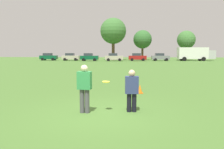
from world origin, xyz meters
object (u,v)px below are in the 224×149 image
(parked_car_center, at_px, (89,57))
(parked_car_mid_right, at_px, (114,57))
(box_truck, at_px, (195,53))
(parked_car_near_right, at_px, (137,57))
(player_thrower, at_px, (84,86))
(frisbee, at_px, (106,82))
(player_defender, at_px, (132,89))
(parked_car_mid_left, at_px, (71,57))
(traffic_cone, at_px, (140,89))
(parked_car_far_right, at_px, (160,57))
(parked_car_near_left, at_px, (48,57))

(parked_car_center, bearing_deg, parked_car_mid_right, -2.32)
(parked_car_center, distance_m, box_truck, 25.17)
(parked_car_near_right, distance_m, box_truck, 13.82)
(player_thrower, bearing_deg, box_truck, 71.62)
(parked_car_center, distance_m, parked_car_mid_right, 5.87)
(frisbee, relative_size, box_truck, 0.03)
(player_defender, distance_m, parked_car_mid_left, 50.32)
(parked_car_mid_left, distance_m, box_truck, 29.98)
(traffic_cone, distance_m, parked_car_far_right, 45.00)
(player_defender, bearing_deg, player_thrower, -169.96)
(parked_car_near_left, xyz_separation_m, parked_car_far_right, (27.59, -0.27, 0.00))
(player_thrower, xyz_separation_m, parked_car_center, (-8.63, 46.55, -0.03))
(player_thrower, relative_size, player_defender, 1.12)
(player_defender, bearing_deg, parked_car_near_left, 113.42)
(parked_car_mid_right, height_order, parked_car_near_right, same)
(parked_car_mid_left, bearing_deg, traffic_cone, -70.51)
(traffic_cone, distance_m, box_truck, 47.42)
(traffic_cone, distance_m, parked_car_mid_left, 46.83)
(player_defender, relative_size, parked_car_mid_right, 0.35)
(frisbee, xyz_separation_m, parked_car_mid_left, (-14.30, 48.09, -0.17))
(parked_car_mid_left, xyz_separation_m, parked_car_near_right, (16.23, -0.34, 0.00))
(player_thrower, distance_m, player_defender, 1.68)
(traffic_cone, height_order, parked_car_center, parked_car_center)
(parked_car_center, bearing_deg, parked_car_near_right, 6.90)
(parked_car_center, bearing_deg, traffic_cone, -75.87)
(parked_car_near_left, bearing_deg, parked_car_center, -12.63)
(parked_car_far_right, bearing_deg, traffic_cone, -97.79)
(parked_car_near_left, height_order, parked_car_mid_right, same)
(parked_car_near_left, relative_size, parked_car_far_right, 1.00)
(box_truck, bearing_deg, parked_car_mid_right, -171.13)
(parked_car_near_left, relative_size, box_truck, 0.50)
(parked_car_near_left, distance_m, box_truck, 35.83)
(parked_car_mid_left, bearing_deg, parked_car_near_left, 173.08)
(frisbee, bearing_deg, player_defender, 7.86)
(frisbee, height_order, parked_car_mid_left, parked_car_mid_left)
(frisbee, xyz_separation_m, parked_car_far_right, (7.42, 48.53, -0.17))
(player_thrower, height_order, player_defender, player_thrower)
(parked_car_near_right, bearing_deg, parked_car_near_left, 177.26)
(player_defender, xyz_separation_m, box_truck, (14.73, 49.00, 0.91))
(parked_car_mid_left, height_order, parked_car_center, same)
(parked_car_mid_left, relative_size, parked_car_mid_right, 1.00)
(parked_car_mid_right, distance_m, box_truck, 19.39)
(parked_car_mid_left, distance_m, parked_car_center, 5.23)
(player_defender, distance_m, parked_car_center, 47.38)
(parked_car_near_left, distance_m, parked_car_far_right, 27.59)
(player_thrower, height_order, parked_car_near_right, parked_car_near_right)
(parked_car_mid_right, bearing_deg, traffic_cone, -83.49)
(player_thrower, bearing_deg, parked_car_mid_left, 105.70)
(parked_car_center, height_order, parked_car_mid_right, same)
(parked_car_mid_right, bearing_deg, parked_car_center, 177.68)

